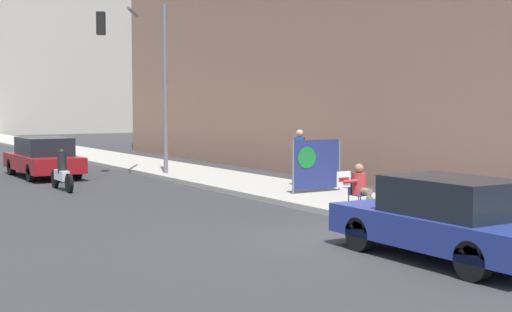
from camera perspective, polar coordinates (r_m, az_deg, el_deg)
The scene contains 9 objects.
ground_plane at distance 14.53m, azimuth 6.98°, elevation -6.69°, with size 160.00×160.00×0.00m, color #303033.
sidewalk_curb at distance 28.96m, azimuth -6.58°, elevation -1.15°, with size 3.24×90.00×0.15m, color #A8A399.
seated_protester at distance 17.19m, azimuth 8.35°, elevation -2.45°, with size 0.93×0.77×1.16m.
pedestrian_behind at distance 22.55m, azimuth 3.51°, elevation -0.09°, with size 0.34×0.34×1.79m.
protest_banner at distance 20.96m, azimuth 4.85°, elevation -0.67°, with size 1.74×0.06×1.54m.
traffic_light_pole at distance 27.04m, azimuth -9.07°, elevation 7.48°, with size 2.33×2.10×6.30m.
parked_car_curbside at distance 12.89m, azimuth 15.01°, elevation -4.90°, with size 1.75×4.33×1.46m.
car_on_road_nearest at distance 27.91m, azimuth -16.64°, elevation -0.11°, with size 1.88×4.79×1.51m.
motorcycle_on_road at distance 23.46m, azimuth -15.27°, elevation -1.30°, with size 0.28×2.16×1.33m.
Camera 1 is at (-8.90, -11.16, 2.71)m, focal length 50.00 mm.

